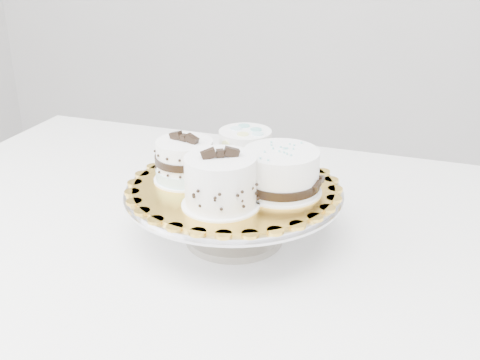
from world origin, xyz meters
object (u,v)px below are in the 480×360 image
(cake_board, at_px, (234,186))
(cake_banded, at_px, (185,162))
(table, at_px, (225,257))
(cake_dots, at_px, (245,149))
(cake_ribbon, at_px, (282,173))
(cake_swirl, at_px, (220,183))
(cake_stand, at_px, (234,204))

(cake_board, relative_size, cake_banded, 2.83)
(table, xyz_separation_m, cake_board, (0.03, -0.05, 0.17))
(cake_dots, xyz_separation_m, cake_ribbon, (0.08, -0.08, -0.00))
(cake_board, height_order, cake_banded, cake_banded)
(cake_banded, bearing_deg, cake_dots, 63.43)
(cake_ribbon, bearing_deg, cake_swirl, -130.93)
(table, distance_m, cake_dots, 0.21)
(cake_dots, bearing_deg, cake_ribbon, -66.83)
(table, height_order, cake_board, cake_board)
(cake_stand, bearing_deg, table, 123.81)
(cake_ribbon, bearing_deg, cake_stand, -177.15)
(table, height_order, cake_swirl, cake_swirl)
(cake_ribbon, bearing_deg, cake_banded, -175.24)
(table, relative_size, cake_stand, 3.79)
(cake_board, height_order, cake_swirl, cake_swirl)
(cake_board, bearing_deg, table, 123.81)
(cake_banded, bearing_deg, cake_ribbon, 17.68)
(cake_stand, bearing_deg, cake_dots, 93.28)
(table, bearing_deg, cake_stand, -53.99)
(table, height_order, cake_banded, cake_banded)
(cake_dots, relative_size, cake_ribbon, 0.85)
(table, relative_size, cake_swirl, 9.27)
(table, relative_size, cake_ribbon, 9.75)
(cake_swirl, xyz_separation_m, cake_ribbon, (0.07, 0.08, -0.01))
(cake_dots, bearing_deg, cake_stand, -109.91)
(table, relative_size, cake_banded, 11.69)
(cake_banded, bearing_deg, table, 64.22)
(cake_stand, height_order, cake_dots, cake_dots)
(cake_dots, bearing_deg, table, -157.72)
(cake_stand, height_order, cake_board, cake_board)
(table, distance_m, cake_banded, 0.21)
(cake_swirl, bearing_deg, cake_board, 63.44)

